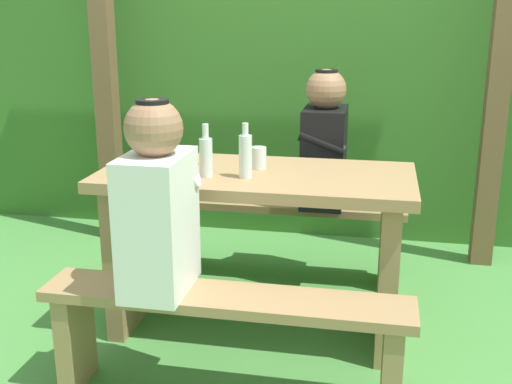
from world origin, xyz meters
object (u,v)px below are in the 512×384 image
at_px(bottle_left, 245,155).
at_px(bottle_right, 206,156).
at_px(bench_near, 225,325).
at_px(cell_phone, 188,167).
at_px(bench_far, 277,223).
at_px(person_white_shirt, 157,205).
at_px(person_black_coat, 324,144).
at_px(picnic_table, 256,224).
at_px(drinking_glass, 260,158).

height_order(bottle_left, bottle_right, bottle_left).
bearing_deg(bench_near, cell_phone, 117.70).
relative_size(bench_far, person_white_shirt, 1.95).
xyz_separation_m(person_white_shirt, person_black_coat, (0.50, 1.19, 0.00)).
bearing_deg(person_white_shirt, bench_far, 78.17).
height_order(bench_far, bottle_right, bottle_right).
distance_m(bench_near, bottle_left, 0.73).
bearing_deg(picnic_table, bench_near, -90.00).
bearing_deg(drinking_glass, bottle_right, -137.38).
bearing_deg(bench_near, person_black_coat, 78.17).
height_order(bench_far, drinking_glass, drinking_glass).
xyz_separation_m(picnic_table, bottle_right, (-0.20, -0.12, 0.34)).
relative_size(person_black_coat, drinking_glass, 7.26).
distance_m(bench_far, drinking_glass, 0.73).
bearing_deg(bench_far, drinking_glass, -89.51).
bearing_deg(bench_far, picnic_table, -90.00).
bearing_deg(cell_phone, person_white_shirt, -86.04).
bearing_deg(person_black_coat, person_white_shirt, -112.79).
distance_m(bottle_right, cell_phone, 0.20).
relative_size(bench_far, drinking_glass, 14.13).
distance_m(bench_far, cell_phone, 0.80).
xyz_separation_m(person_black_coat, cell_phone, (-0.57, -0.58, -0.01)).
distance_m(picnic_table, bottle_right, 0.41).
relative_size(bench_near, person_white_shirt, 1.95).
height_order(person_black_coat, drinking_glass, person_black_coat).
bearing_deg(cell_phone, drinking_glass, 5.98).
distance_m(bench_near, bench_far, 1.20).
distance_m(person_white_shirt, drinking_glass, 0.71).
xyz_separation_m(person_white_shirt, cell_phone, (-0.07, 0.61, -0.01)).
xyz_separation_m(bench_near, bottle_right, (-0.20, 0.48, 0.54)).
distance_m(person_white_shirt, cell_phone, 0.61).
distance_m(bench_near, cell_phone, 0.82).
distance_m(bottle_left, bottle_right, 0.17).
bearing_deg(person_white_shirt, cell_phone, 96.71).
bearing_deg(cell_phone, bottle_right, -49.69).
xyz_separation_m(picnic_table, person_black_coat, (0.25, 0.59, 0.26)).
xyz_separation_m(bottle_left, cell_phone, (-0.30, 0.12, -0.09)).
height_order(bottle_right, cell_phone, bottle_right).
relative_size(bench_far, bottle_left, 5.88).
distance_m(person_white_shirt, person_black_coat, 1.29).
bearing_deg(bench_near, bottle_right, 112.29).
bearing_deg(person_black_coat, bench_near, -101.83).
distance_m(drinking_glass, cell_phone, 0.33).
distance_m(picnic_table, cell_phone, 0.41).
xyz_separation_m(picnic_table, cell_phone, (-0.32, 0.01, 0.25)).
xyz_separation_m(bench_near, person_black_coat, (0.25, 1.19, 0.46)).
xyz_separation_m(bench_near, drinking_glass, (0.00, 0.66, 0.49)).
xyz_separation_m(bottle_left, bottle_right, (-0.17, -0.01, -0.01)).
relative_size(picnic_table, drinking_glass, 14.13).
distance_m(drinking_glass, bottle_right, 0.28).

